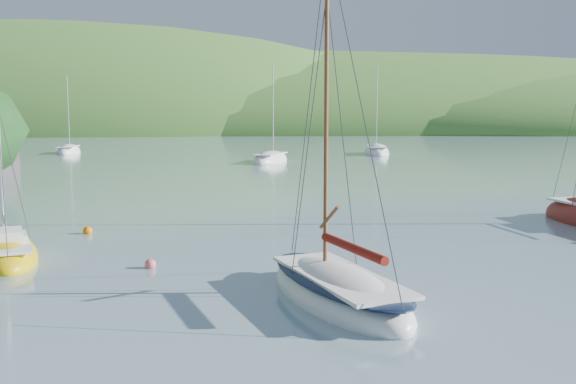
{
  "coord_description": "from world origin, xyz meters",
  "views": [
    {
      "loc": [
        -1.76,
        -17.03,
        5.16
      ],
      "look_at": [
        -0.56,
        8.0,
        2.0
      ],
      "focal_mm": 40.0,
      "sensor_mm": 36.0,
      "label": 1
    }
  ],
  "objects_px": {
    "sailboat_yellow": "(6,255)",
    "distant_sloop_a": "(271,160)",
    "daysailer_white": "(338,292)",
    "distant_sloop_c": "(69,152)",
    "distant_sloop_b": "(377,153)"
  },
  "relations": [
    {
      "from": "sailboat_yellow",
      "to": "distant_sloop_a",
      "type": "xyz_separation_m",
      "value": [
        10.16,
        42.62,
        0.01
      ]
    },
    {
      "from": "daysailer_white",
      "to": "distant_sloop_c",
      "type": "xyz_separation_m",
      "value": [
        -25.47,
        63.25,
        -0.05
      ]
    },
    {
      "from": "distant_sloop_a",
      "to": "distant_sloop_b",
      "type": "relative_size",
      "value": 0.91
    },
    {
      "from": "distant_sloop_a",
      "to": "distant_sloop_b",
      "type": "distance_m",
      "value": 17.55
    },
    {
      "from": "sailboat_yellow",
      "to": "distant_sloop_b",
      "type": "distance_m",
      "value": 59.09
    },
    {
      "from": "distant_sloop_a",
      "to": "distant_sloop_c",
      "type": "distance_m",
      "value": 28.97
    },
    {
      "from": "sailboat_yellow",
      "to": "distant_sloop_c",
      "type": "bearing_deg",
      "value": 81.35
    },
    {
      "from": "sailboat_yellow",
      "to": "distant_sloop_b",
      "type": "height_order",
      "value": "distant_sloop_b"
    },
    {
      "from": "daysailer_white",
      "to": "distant_sloop_a",
      "type": "bearing_deg",
      "value": 71.33
    },
    {
      "from": "sailboat_yellow",
      "to": "distant_sloop_b",
      "type": "relative_size",
      "value": 0.59
    },
    {
      "from": "daysailer_white",
      "to": "sailboat_yellow",
      "type": "height_order",
      "value": "daysailer_white"
    },
    {
      "from": "distant_sloop_a",
      "to": "distant_sloop_c",
      "type": "bearing_deg",
      "value": 167.7
    },
    {
      "from": "distant_sloop_b",
      "to": "sailboat_yellow",
      "type": "bearing_deg",
      "value": -105.94
    },
    {
      "from": "distant_sloop_b",
      "to": "distant_sloop_c",
      "type": "xyz_separation_m",
      "value": [
        -37.69,
        3.54,
        -0.02
      ]
    },
    {
      "from": "daysailer_white",
      "to": "distant_sloop_b",
      "type": "bearing_deg",
      "value": 58.75
    }
  ]
}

